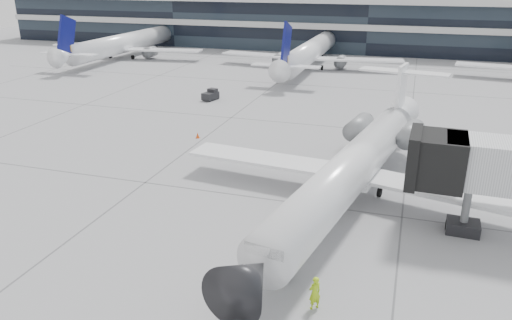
% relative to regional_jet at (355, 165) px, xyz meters
% --- Properties ---
extents(ground, '(220.00, 220.00, 0.00)m').
position_rel_regional_jet_xyz_m(ground, '(-6.31, -2.02, -2.69)').
color(ground, gray).
rests_on(ground, ground).
extents(terminal, '(170.00, 22.00, 10.00)m').
position_rel_regional_jet_xyz_m(terminal, '(-6.31, 79.98, 2.31)').
color(terminal, black).
rests_on(terminal, ground).
extents(bg_jet_left, '(32.00, 40.00, 9.60)m').
position_rel_regional_jet_xyz_m(bg_jet_left, '(-51.31, 52.98, -2.69)').
color(bg_jet_left, white).
rests_on(bg_jet_left, ground).
extents(bg_jet_center, '(32.00, 40.00, 9.60)m').
position_rel_regional_jet_xyz_m(bg_jet_center, '(-14.31, 52.98, -2.69)').
color(bg_jet_center, white).
rests_on(bg_jet_center, ground).
extents(regional_jet, '(27.29, 34.03, 7.89)m').
position_rel_regional_jet_xyz_m(regional_jet, '(0.00, 0.00, 0.00)').
color(regional_jet, white).
rests_on(regional_jet, ground).
extents(ramp_worker, '(0.79, 0.78, 1.84)m').
position_rel_regional_jet_xyz_m(ramp_worker, '(-0.14, -13.68, -1.77)').
color(ramp_worker, '#AFE117').
rests_on(ramp_worker, ground).
extents(traffic_cone, '(0.41, 0.41, 0.57)m').
position_rel_regional_jet_xyz_m(traffic_cone, '(-16.96, 9.88, -2.42)').
color(traffic_cone, '#DD430B').
rests_on(traffic_cone, ground).
extents(far_tug, '(1.86, 2.53, 1.44)m').
position_rel_regional_jet_xyz_m(far_tug, '(-21.87, 25.25, -2.05)').
color(far_tug, black).
rests_on(far_tug, ground).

